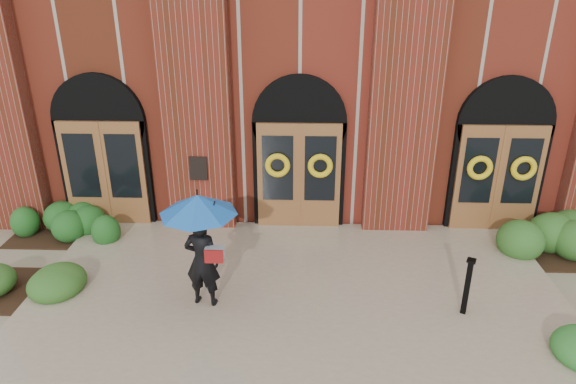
{
  "coord_description": "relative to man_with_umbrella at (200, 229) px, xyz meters",
  "views": [
    {
      "loc": [
        0.13,
        -8.19,
        5.75
      ],
      "look_at": [
        -0.19,
        1.0,
        1.74
      ],
      "focal_mm": 32.0,
      "sensor_mm": 36.0,
      "label": 1
    }
  ],
  "objects": [
    {
      "name": "metal_post",
      "position": [
        4.63,
        -0.15,
        -0.93
      ],
      "size": [
        0.19,
        0.19,
        1.09
      ],
      "rotation": [
        0.0,
        0.0,
        -0.43
      ],
      "color": "black",
      "rests_on": "landing"
    },
    {
      "name": "ground",
      "position": [
        1.65,
        0.44,
        -1.65
      ],
      "size": [
        90.0,
        90.0,
        0.0
      ],
      "primitive_type": "plane",
      "color": "gray",
      "rests_on": "ground"
    },
    {
      "name": "man_with_umbrella",
      "position": [
        0.0,
        0.0,
        0.0
      ],
      "size": [
        1.53,
        1.53,
        2.15
      ],
      "rotation": [
        0.0,
        0.0,
        2.99
      ],
      "color": "black",
      "rests_on": "landing"
    },
    {
      "name": "church_building",
      "position": [
        1.65,
        9.23,
        1.85
      ],
      "size": [
        16.2,
        12.53,
        7.0
      ],
      "color": "maroon",
      "rests_on": "ground"
    },
    {
      "name": "hedge_wall_left",
      "position": [
        -3.55,
        2.64,
        -1.31
      ],
      "size": [
        2.67,
        1.07,
        0.68
      ],
      "primitive_type": "ellipsoid",
      "color": "#1C501A",
      "rests_on": "ground"
    },
    {
      "name": "landing",
      "position": [
        1.65,
        0.59,
        -1.58
      ],
      "size": [
        10.0,
        5.3,
        0.15
      ],
      "primitive_type": "cube",
      "color": "tan",
      "rests_on": "ground"
    },
    {
      "name": "hedge_front_left",
      "position": [
        -3.45,
        0.44,
        -1.38
      ],
      "size": [
        1.57,
        1.34,
        0.55
      ],
      "primitive_type": "ellipsoid",
      "color": "#2B541D",
      "rests_on": "ground"
    }
  ]
}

